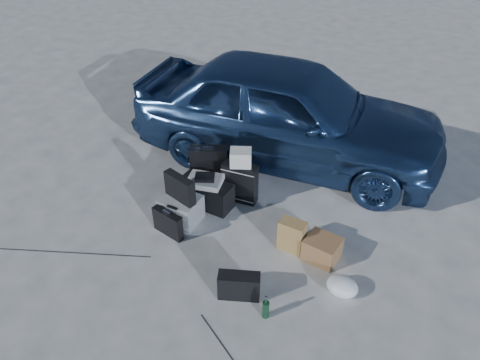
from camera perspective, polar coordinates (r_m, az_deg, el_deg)
name	(u,v)px	position (r m, az deg, el deg)	size (l,w,h in m)	color
ground	(211,259)	(5.48, -3.61, -9.64)	(60.00, 60.00, 0.00)	silver
car	(288,111)	(6.84, 5.82, 8.34)	(1.80, 4.47, 1.52)	#305187
pelican_case	(181,209)	(5.93, -7.20, -3.50)	(0.47, 0.38, 0.34)	gray
laptop_bag	(180,188)	(5.71, -7.35, -0.97)	(0.45, 0.11, 0.33)	black
briefcase	(168,223)	(5.74, -8.78, -5.24)	(0.43, 0.09, 0.33)	black
suitcase_left	(209,168)	(6.34, -3.78, 1.44)	(0.50, 0.18, 0.65)	black
suitcase_right	(240,183)	(6.14, -0.02, -0.33)	(0.46, 0.17, 0.55)	black
white_carton	(241,158)	(5.93, 0.09, 2.74)	(0.27, 0.21, 0.21)	beige
duffel_bag	(206,193)	(6.13, -4.15, -1.64)	(0.71, 0.30, 0.35)	black
flat_box_white	(205,181)	(5.99, -4.29, -0.10)	(0.44, 0.33, 0.08)	beige
flat_box_black	(205,177)	(5.95, -4.31, 0.35)	(0.25, 0.18, 0.05)	black
kraft_bag	(292,236)	(5.50, 6.35, -6.76)	(0.30, 0.18, 0.40)	#AB844A
cardboard_box	(322,249)	(5.47, 9.97, -8.30)	(0.38, 0.33, 0.28)	olive
plastic_bag	(342,286)	(5.19, 12.36, -12.53)	(0.34, 0.29, 0.19)	white
messenger_bag	(239,286)	(5.00, -0.12, -12.76)	(0.44, 0.16, 0.31)	black
green_bottle	(266,307)	(4.84, 3.16, -15.21)	(0.07, 0.07, 0.28)	#10311B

